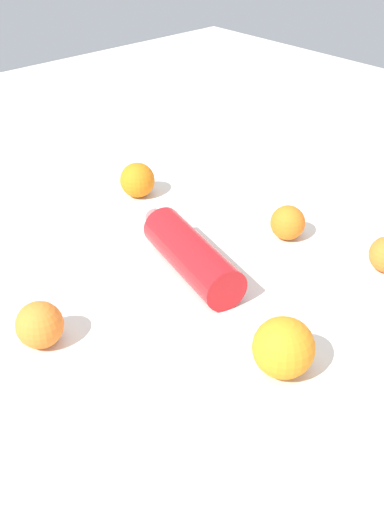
{
  "coord_description": "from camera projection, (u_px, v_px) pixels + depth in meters",
  "views": [
    {
      "loc": [
        -0.61,
        -0.67,
        0.59
      ],
      "look_at": [
        -0.03,
        -0.03,
        0.04
      ],
      "focal_mm": 44.87,
      "sensor_mm": 36.0,
      "label": 1
    }
  ],
  "objects": [
    {
      "name": "water_bottle",
      "position": [
        186.0,
        250.0,
        1.04
      ],
      "size": [
        0.13,
        0.29,
        0.07
      ],
      "rotation": [
        0.0,
        0.0,
        1.32
      ],
      "color": "red",
      "rests_on": "ground_plane"
    },
    {
      "name": "orange_4",
      "position": [
        288.0,
        223.0,
        1.13
      ],
      "size": [
        0.06,
        0.06,
        0.06
      ],
      "primitive_type": "sphere",
      "color": "orange",
      "rests_on": "ground_plane"
    },
    {
      "name": "orange_3",
      "position": [
        137.0,
        180.0,
        1.26
      ],
      "size": [
        0.07,
        0.07,
        0.07
      ],
      "primitive_type": "sphere",
      "color": "orange",
      "rests_on": "ground_plane"
    },
    {
      "name": "orange_2",
      "position": [
        283.0,
        348.0,
        0.83
      ],
      "size": [
        0.08,
        0.08,
        0.08
      ],
      "primitive_type": "sphere",
      "color": "orange",
      "rests_on": "ground_plane"
    },
    {
      "name": "orange_0",
      "position": [
        40.0,
        325.0,
        0.88
      ],
      "size": [
        0.07,
        0.07,
        0.07
      ],
      "primitive_type": "sphere",
      "color": "orange",
      "rests_on": "ground_plane"
    },
    {
      "name": "ground_plane",
      "position": [
        193.0,
        259.0,
        1.08
      ],
      "size": [
        2.4,
        2.4,
        0.0
      ],
      "primitive_type": "plane",
      "color": "silver"
    }
  ]
}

